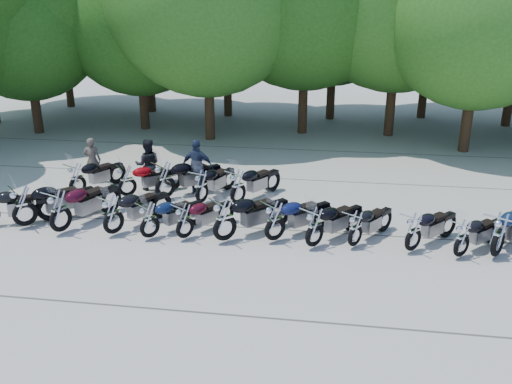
# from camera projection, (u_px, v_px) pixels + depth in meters

# --- Properties ---
(ground) EXTENTS (90.00, 90.00, 0.00)m
(ground) POSITION_uv_depth(u_px,v_px,m) (248.00, 251.00, 14.08)
(ground) COLOR gray
(ground) RESTS_ON ground
(tree_1) EXTENTS (6.97, 6.97, 8.55)m
(tree_1) POSITION_uv_depth(u_px,v_px,m) (24.00, 23.00, 24.44)
(tree_1) COLOR #3A2614
(tree_1) RESTS_ON ground
(tree_2) EXTENTS (7.31, 7.31, 8.97)m
(tree_2) POSITION_uv_depth(u_px,v_px,m) (138.00, 17.00, 25.19)
(tree_2) COLOR #3A2614
(tree_2) RESTS_ON ground
(tree_6) EXTENTS (8.00, 8.00, 9.82)m
(tree_6) POSITION_uv_depth(u_px,v_px,m) (482.00, 7.00, 21.10)
(tree_6) COLOR #3A2614
(tree_6) RESTS_ON ground
(tree_9) EXTENTS (7.59, 7.59, 9.32)m
(tree_9) POSITION_uv_depth(u_px,v_px,m) (60.00, 9.00, 30.39)
(tree_9) COLOR #3A2614
(tree_9) RESTS_ON ground
(tree_10) EXTENTS (7.78, 7.78, 9.55)m
(tree_10) POSITION_uv_depth(u_px,v_px,m) (146.00, 7.00, 29.05)
(tree_10) COLOR #3A2614
(tree_10) RESTS_ON ground
(tree_11) EXTENTS (7.56, 7.56, 9.28)m
(tree_11) POSITION_uv_depth(u_px,v_px,m) (226.00, 11.00, 27.98)
(tree_11) COLOR #3A2614
(tree_11) RESTS_ON ground
(tree_12) EXTENTS (7.88, 7.88, 9.67)m
(tree_12) POSITION_uv_depth(u_px,v_px,m) (335.00, 6.00, 27.17)
(tree_12) COLOR #3A2614
(tree_12) RESTS_ON ground
(tree_13) EXTENTS (8.31, 8.31, 10.20)m
(tree_13) POSITION_uv_depth(u_px,v_px,m) (433.00, 0.00, 27.33)
(tree_13) COLOR #3A2614
(tree_13) RESTS_ON ground
(motorcycle_1) EXTENTS (2.27, 2.32, 1.41)m
(motorcycle_1) POSITION_uv_depth(u_px,v_px,m) (24.00, 205.00, 15.27)
(motorcycle_1) COLOR black
(motorcycle_1) RESTS_ON ground
(motorcycle_2) EXTENTS (1.73, 2.63, 1.43)m
(motorcycle_2) POSITION_uv_depth(u_px,v_px,m) (60.00, 210.00, 14.89)
(motorcycle_2) COLOR #330614
(motorcycle_2) RESTS_ON ground
(motorcycle_3) EXTENTS (1.83, 2.35, 1.31)m
(motorcycle_3) POSITION_uv_depth(u_px,v_px,m) (113.00, 213.00, 14.79)
(motorcycle_3) COLOR black
(motorcycle_3) RESTS_ON ground
(motorcycle_4) EXTENTS (1.83, 2.05, 1.20)m
(motorcycle_4) POSITION_uv_depth(u_px,v_px,m) (149.00, 219.00, 14.57)
(motorcycle_4) COLOR #0B1733
(motorcycle_4) RESTS_ON ground
(motorcycle_5) EXTENTS (1.70, 2.05, 1.16)m
(motorcycle_5) POSITION_uv_depth(u_px,v_px,m) (185.00, 220.00, 14.55)
(motorcycle_5) COLOR #370712
(motorcycle_5) RESTS_ON ground
(motorcycle_6) EXTENTS (2.34, 2.28, 1.41)m
(motorcycle_6) POSITION_uv_depth(u_px,v_px,m) (225.00, 218.00, 14.34)
(motorcycle_6) COLOR black
(motorcycle_6) RESTS_ON ground
(motorcycle_7) EXTENTS (2.15, 2.10, 1.30)m
(motorcycle_7) POSITION_uv_depth(u_px,v_px,m) (275.00, 220.00, 14.38)
(motorcycle_7) COLOR #0E143D
(motorcycle_7) RESTS_ON ground
(motorcycle_8) EXTENTS (1.97, 2.18, 1.28)m
(motorcycle_8) POSITION_uv_depth(u_px,v_px,m) (315.00, 226.00, 14.03)
(motorcycle_8) COLOR black
(motorcycle_8) RESTS_ON ground
(motorcycle_9) EXTENTS (1.67, 2.02, 1.15)m
(motorcycle_9) POSITION_uv_depth(u_px,v_px,m) (355.00, 228.00, 14.09)
(motorcycle_9) COLOR black
(motorcycle_9) RESTS_ON ground
(motorcycle_10) EXTENTS (1.93, 2.01, 1.21)m
(motorcycle_10) POSITION_uv_depth(u_px,v_px,m) (414.00, 231.00, 13.81)
(motorcycle_10) COLOR black
(motorcycle_10) RESTS_ON ground
(motorcycle_11) EXTENTS (1.89, 1.88, 1.15)m
(motorcycle_11) POSITION_uv_depth(u_px,v_px,m) (462.00, 237.00, 13.51)
(motorcycle_11) COLOR black
(motorcycle_11) RESTS_ON ground
(motorcycle_12) EXTENTS (1.97, 2.42, 1.37)m
(motorcycle_12) POSITION_uv_depth(u_px,v_px,m) (499.00, 233.00, 13.48)
(motorcycle_12) COLOR #0D1D3D
(motorcycle_12) RESTS_ON ground
(motorcycle_14) EXTENTS (1.68, 2.29, 1.27)m
(motorcycle_14) POSITION_uv_depth(u_px,v_px,m) (77.00, 178.00, 17.71)
(motorcycle_14) COLOR black
(motorcycle_14) RESTS_ON ground
(motorcycle_15) EXTENTS (2.12, 1.87, 1.23)m
(motorcycle_15) POSITION_uv_depth(u_px,v_px,m) (127.00, 180.00, 17.59)
(motorcycle_15) COLOR maroon
(motorcycle_15) RESTS_ON ground
(motorcycle_16) EXTENTS (2.32, 2.35, 1.43)m
(motorcycle_16) POSITION_uv_depth(u_px,v_px,m) (165.00, 179.00, 17.38)
(motorcycle_16) COLOR black
(motorcycle_16) RESTS_ON ground
(motorcycle_17) EXTENTS (1.41, 2.32, 1.26)m
(motorcycle_17) POSITION_uv_depth(u_px,v_px,m) (202.00, 185.00, 17.03)
(motorcycle_17) COLOR black
(motorcycle_17) RESTS_ON ground
(motorcycle_18) EXTENTS (1.85, 2.32, 1.31)m
(motorcycle_18) POSITION_uv_depth(u_px,v_px,m) (238.00, 186.00, 16.92)
(motorcycle_18) COLOR black
(motorcycle_18) RESTS_ON ground
(rider_0) EXTENTS (0.66, 0.49, 1.63)m
(rider_0) POSITION_uv_depth(u_px,v_px,m) (92.00, 160.00, 18.99)
(rider_0) COLOR brown
(rider_0) RESTS_ON ground
(rider_1) EXTENTS (1.01, 0.88, 1.76)m
(rider_1) POSITION_uv_depth(u_px,v_px,m) (148.00, 165.00, 18.27)
(rider_1) COLOR black
(rider_1) RESTS_ON ground
(rider_2) EXTENTS (1.09, 0.47, 1.84)m
(rider_2) POSITION_uv_depth(u_px,v_px,m) (197.00, 167.00, 17.91)
(rider_2) COLOR #202B44
(rider_2) RESTS_ON ground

